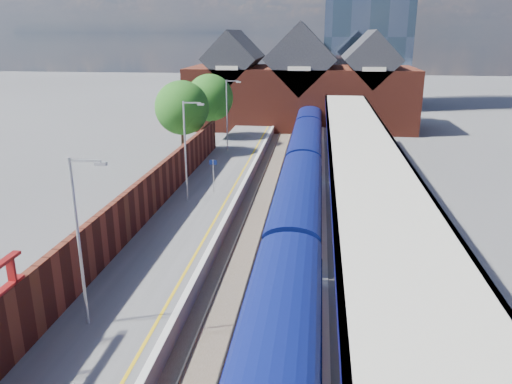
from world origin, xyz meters
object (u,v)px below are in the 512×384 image
lamp_post_d (228,111)px  platform_sign (213,170)px  lamp_post_b (81,234)px  parked_car_blue (376,197)px  lamp_post_c (187,145)px  parked_car_dark (432,369)px  train (303,170)px

lamp_post_d → platform_sign: lamp_post_d is taller
lamp_post_b → parked_car_blue: (13.06, 16.39, -3.39)m
lamp_post_d → parked_car_blue: size_ratio=1.62×
platform_sign → parked_car_blue: bearing=-7.8°
lamp_post_d → parked_car_blue: lamp_post_d is taller
lamp_post_b → lamp_post_c: size_ratio=1.00×
lamp_post_c → parked_car_dark: bearing=-54.2°
lamp_post_c → platform_sign: size_ratio=2.80×
lamp_post_c → parked_car_dark: lamp_post_c is taller
lamp_post_c → parked_car_dark: (13.01, -18.04, -3.41)m
parked_car_blue → platform_sign: bearing=80.5°
train → lamp_post_c: 9.84m
parked_car_blue → train: bearing=45.7°
lamp_post_d → lamp_post_c: bearing=-90.0°
lamp_post_b → parked_car_dark: size_ratio=1.73×
lamp_post_b → platform_sign: (1.36, 18.00, -2.30)m
lamp_post_c → lamp_post_d: size_ratio=1.00×
platform_sign → parked_car_blue: platform_sign is taller
train → parked_car_blue: train is taller
parked_car_blue → lamp_post_d: bearing=38.3°
platform_sign → parked_car_blue: (11.70, -1.61, -1.09)m
parked_car_dark → lamp_post_c: bearing=12.6°
lamp_post_b → lamp_post_c: 16.00m
parked_car_dark → train: bearing=-10.7°
train → lamp_post_c: size_ratio=9.41×
train → lamp_post_c: bearing=-146.6°
lamp_post_b → parked_car_dark: bearing=-8.9°
train → lamp_post_b: size_ratio=9.41×
lamp_post_d → parked_car_blue: (13.06, -15.61, -3.39)m
lamp_post_b → lamp_post_c: same height
parked_car_dark → parked_car_blue: (0.05, 18.43, 0.01)m
lamp_post_c → parked_car_dark: size_ratio=1.73×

